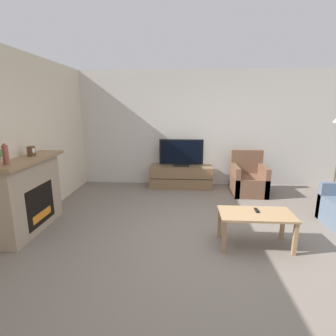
{
  "coord_description": "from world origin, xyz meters",
  "views": [
    {
      "loc": [
        -0.44,
        -3.42,
        1.86
      ],
      "look_at": [
        -0.71,
        0.91,
        0.85
      ],
      "focal_mm": 28.0,
      "sensor_mm": 36.0,
      "label": 1
    }
  ],
  "objects_px": {
    "fireplace": "(30,194)",
    "mantel_clock": "(31,151)",
    "armchair": "(248,180)",
    "tv": "(181,154)",
    "tv_stand": "(181,177)",
    "remote": "(257,210)",
    "mantel_vase_left": "(5,154)",
    "coffee_table": "(256,218)"
  },
  "relations": [
    {
      "from": "tv_stand",
      "to": "coffee_table",
      "type": "bearing_deg",
      "value": -68.42
    },
    {
      "from": "tv_stand",
      "to": "remote",
      "type": "relative_size",
      "value": 9.68
    },
    {
      "from": "remote",
      "to": "fireplace",
      "type": "bearing_deg",
      "value": 177.42
    },
    {
      "from": "mantel_clock",
      "to": "coffee_table",
      "type": "relative_size",
      "value": 0.15
    },
    {
      "from": "coffee_table",
      "to": "remote",
      "type": "height_order",
      "value": "remote"
    },
    {
      "from": "fireplace",
      "to": "mantel_clock",
      "type": "xyz_separation_m",
      "value": [
        0.02,
        0.14,
        0.63
      ]
    },
    {
      "from": "coffee_table",
      "to": "remote",
      "type": "bearing_deg",
      "value": 71.78
    },
    {
      "from": "fireplace",
      "to": "mantel_vase_left",
      "type": "bearing_deg",
      "value": -87.76
    },
    {
      "from": "fireplace",
      "to": "tv_stand",
      "type": "xyz_separation_m",
      "value": [
        2.25,
        2.38,
        -0.32
      ]
    },
    {
      "from": "mantel_clock",
      "to": "tv",
      "type": "relative_size",
      "value": 0.15
    },
    {
      "from": "remote",
      "to": "tv_stand",
      "type": "bearing_deg",
      "value": 113.38
    },
    {
      "from": "tv_stand",
      "to": "tv",
      "type": "relative_size",
      "value": 1.43
    },
    {
      "from": "mantel_vase_left",
      "to": "mantel_clock",
      "type": "height_order",
      "value": "mantel_vase_left"
    },
    {
      "from": "mantel_clock",
      "to": "armchair",
      "type": "height_order",
      "value": "mantel_clock"
    },
    {
      "from": "fireplace",
      "to": "coffee_table",
      "type": "relative_size",
      "value": 1.47
    },
    {
      "from": "tv_stand",
      "to": "tv",
      "type": "bearing_deg",
      "value": -90.0
    },
    {
      "from": "fireplace",
      "to": "mantel_vase_left",
      "type": "height_order",
      "value": "mantel_vase_left"
    },
    {
      "from": "mantel_clock",
      "to": "tv_stand",
      "type": "bearing_deg",
      "value": 44.97
    },
    {
      "from": "coffee_table",
      "to": "tv",
      "type": "bearing_deg",
      "value": 111.6
    },
    {
      "from": "tv",
      "to": "remote",
      "type": "relative_size",
      "value": 6.75
    },
    {
      "from": "mantel_vase_left",
      "to": "remote",
      "type": "bearing_deg",
      "value": 4.06
    },
    {
      "from": "coffee_table",
      "to": "remote",
      "type": "xyz_separation_m",
      "value": [
        0.02,
        0.07,
        0.08
      ]
    },
    {
      "from": "fireplace",
      "to": "remote",
      "type": "height_order",
      "value": "fireplace"
    },
    {
      "from": "mantel_vase_left",
      "to": "coffee_table",
      "type": "xyz_separation_m",
      "value": [
        3.28,
        0.16,
        -0.86
      ]
    },
    {
      "from": "remote",
      "to": "tv",
      "type": "bearing_deg",
      "value": 113.39
    },
    {
      "from": "fireplace",
      "to": "tv",
      "type": "relative_size",
      "value": 1.41
    },
    {
      "from": "fireplace",
      "to": "tv",
      "type": "xyz_separation_m",
      "value": [
        2.25,
        2.37,
        0.23
      ]
    },
    {
      "from": "armchair",
      "to": "coffee_table",
      "type": "relative_size",
      "value": 0.95
    },
    {
      "from": "tv",
      "to": "coffee_table",
      "type": "bearing_deg",
      "value": -68.4
    },
    {
      "from": "fireplace",
      "to": "tv_stand",
      "type": "relative_size",
      "value": 0.98
    },
    {
      "from": "tv_stand",
      "to": "tv",
      "type": "distance_m",
      "value": 0.55
    },
    {
      "from": "mantel_clock",
      "to": "tv_stand",
      "type": "xyz_separation_m",
      "value": [
        2.24,
        2.23,
        -0.96
      ]
    },
    {
      "from": "fireplace",
      "to": "armchair",
      "type": "relative_size",
      "value": 1.55
    },
    {
      "from": "coffee_table",
      "to": "armchair",
      "type": "bearing_deg",
      "value": 79.35
    },
    {
      "from": "mantel_vase_left",
      "to": "tv_stand",
      "type": "bearing_deg",
      "value": 51.46
    },
    {
      "from": "tv_stand",
      "to": "coffee_table",
      "type": "distance_m",
      "value": 2.85
    },
    {
      "from": "fireplace",
      "to": "remote",
      "type": "relative_size",
      "value": 9.52
    },
    {
      "from": "fireplace",
      "to": "tv_stand",
      "type": "distance_m",
      "value": 3.29
    },
    {
      "from": "fireplace",
      "to": "remote",
      "type": "bearing_deg",
      "value": -3.37
    },
    {
      "from": "fireplace",
      "to": "mantel_vase_left",
      "type": "distance_m",
      "value": 0.81
    },
    {
      "from": "fireplace",
      "to": "armchair",
      "type": "bearing_deg",
      "value": 28.33
    },
    {
      "from": "tv_stand",
      "to": "remote",
      "type": "xyz_separation_m",
      "value": [
        1.07,
        -2.57,
        0.23
      ]
    }
  ]
}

